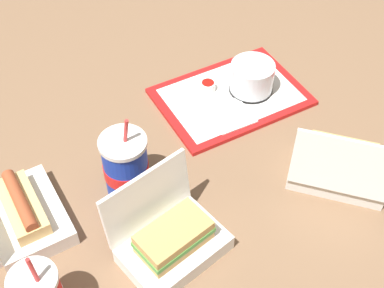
{
  "coord_description": "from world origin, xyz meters",
  "views": [
    {
      "loc": [
        -0.54,
        -0.6,
        0.95
      ],
      "look_at": [
        0.0,
        0.01,
        0.05
      ],
      "focal_mm": 50.0,
      "sensor_mm": 36.0,
      "label": 1
    }
  ],
  "objects_px": {
    "ketchup_cup": "(208,86)",
    "clamshell_hotdog_corner": "(18,213)",
    "plastic_fork": "(214,79)",
    "clamshell_sandwich_back": "(171,240)",
    "soda_cup_corner": "(126,167)",
    "clamshell_sandwich_right": "(339,166)",
    "food_tray": "(231,97)",
    "cake_container": "(252,78)"
  },
  "relations": [
    {
      "from": "clamshell_sandwich_right",
      "to": "cake_container",
      "type": "bearing_deg",
      "value": 79.42
    },
    {
      "from": "ketchup_cup",
      "to": "clamshell_sandwich_back",
      "type": "relative_size",
      "value": 0.2
    },
    {
      "from": "ketchup_cup",
      "to": "plastic_fork",
      "type": "relative_size",
      "value": 0.36
    },
    {
      "from": "plastic_fork",
      "to": "soda_cup_corner",
      "type": "bearing_deg",
      "value": -152.28
    },
    {
      "from": "clamshell_sandwich_back",
      "to": "soda_cup_corner",
      "type": "distance_m",
      "value": 0.19
    },
    {
      "from": "plastic_fork",
      "to": "soda_cup_corner",
      "type": "distance_m",
      "value": 0.42
    },
    {
      "from": "cake_container",
      "to": "clamshell_sandwich_right",
      "type": "distance_m",
      "value": 0.34
    },
    {
      "from": "soda_cup_corner",
      "to": "clamshell_hotdog_corner",
      "type": "bearing_deg",
      "value": 161.8
    },
    {
      "from": "food_tray",
      "to": "ketchup_cup",
      "type": "height_order",
      "value": "ketchup_cup"
    },
    {
      "from": "plastic_fork",
      "to": "clamshell_hotdog_corner",
      "type": "height_order",
      "value": "clamshell_hotdog_corner"
    },
    {
      "from": "plastic_fork",
      "to": "clamshell_sandwich_back",
      "type": "bearing_deg",
      "value": -134.28
    },
    {
      "from": "food_tray",
      "to": "clamshell_hotdog_corner",
      "type": "xyz_separation_m",
      "value": [
        -0.61,
        0.01,
        0.04
      ]
    },
    {
      "from": "cake_container",
      "to": "plastic_fork",
      "type": "height_order",
      "value": "cake_container"
    },
    {
      "from": "food_tray",
      "to": "clamshell_sandwich_back",
      "type": "bearing_deg",
      "value": -148.67
    },
    {
      "from": "cake_container",
      "to": "plastic_fork",
      "type": "distance_m",
      "value": 0.11
    },
    {
      "from": "cake_container",
      "to": "clamshell_sandwich_back",
      "type": "bearing_deg",
      "value": -153.59
    },
    {
      "from": "food_tray",
      "to": "cake_container",
      "type": "relative_size",
      "value": 3.64
    },
    {
      "from": "plastic_fork",
      "to": "clamshell_hotdog_corner",
      "type": "distance_m",
      "value": 0.62
    },
    {
      "from": "plastic_fork",
      "to": "soda_cup_corner",
      "type": "xyz_separation_m",
      "value": [
        -0.39,
        -0.14,
        0.06
      ]
    },
    {
      "from": "food_tray",
      "to": "clamshell_hotdog_corner",
      "type": "relative_size",
      "value": 1.73
    },
    {
      "from": "food_tray",
      "to": "ketchup_cup",
      "type": "relative_size",
      "value": 10.44
    },
    {
      "from": "plastic_fork",
      "to": "clamshell_hotdog_corner",
      "type": "bearing_deg",
      "value": -165.97
    },
    {
      "from": "food_tray",
      "to": "soda_cup_corner",
      "type": "height_order",
      "value": "soda_cup_corner"
    },
    {
      "from": "cake_container",
      "to": "soda_cup_corner",
      "type": "height_order",
      "value": "soda_cup_corner"
    },
    {
      "from": "food_tray",
      "to": "clamshell_sandwich_back",
      "type": "height_order",
      "value": "clamshell_sandwich_back"
    },
    {
      "from": "cake_container",
      "to": "food_tray",
      "type": "bearing_deg",
      "value": 159.4
    },
    {
      "from": "ketchup_cup",
      "to": "clamshell_hotdog_corner",
      "type": "bearing_deg",
      "value": -175.47
    },
    {
      "from": "cake_container",
      "to": "clamshell_sandwich_back",
      "type": "distance_m",
      "value": 0.52
    },
    {
      "from": "ketchup_cup",
      "to": "clamshell_hotdog_corner",
      "type": "relative_size",
      "value": 0.17
    },
    {
      "from": "soda_cup_corner",
      "to": "clamshell_sandwich_right",
      "type": "bearing_deg",
      "value": -37.64
    },
    {
      "from": "plastic_fork",
      "to": "clamshell_sandwich_right",
      "type": "bearing_deg",
      "value": -84.3
    },
    {
      "from": "cake_container",
      "to": "ketchup_cup",
      "type": "distance_m",
      "value": 0.12
    },
    {
      "from": "food_tray",
      "to": "clamshell_sandwich_back",
      "type": "xyz_separation_m",
      "value": [
        -0.41,
        -0.25,
        0.04
      ]
    },
    {
      "from": "cake_container",
      "to": "ketchup_cup",
      "type": "relative_size",
      "value": 2.87
    },
    {
      "from": "ketchup_cup",
      "to": "clamshell_sandwich_back",
      "type": "bearing_deg",
      "value": -141.21
    },
    {
      "from": "soda_cup_corner",
      "to": "clamshell_sandwich_back",
      "type": "bearing_deg",
      "value": -99.38
    },
    {
      "from": "food_tray",
      "to": "clamshell_hotdog_corner",
      "type": "distance_m",
      "value": 0.61
    },
    {
      "from": "food_tray",
      "to": "soda_cup_corner",
      "type": "relative_size",
      "value": 1.89
    },
    {
      "from": "clamshell_sandwich_back",
      "to": "food_tray",
      "type": "bearing_deg",
      "value": 31.33
    },
    {
      "from": "clamshell_sandwich_right",
      "to": "soda_cup_corner",
      "type": "relative_size",
      "value": 1.15
    },
    {
      "from": "ketchup_cup",
      "to": "soda_cup_corner",
      "type": "relative_size",
      "value": 0.18
    },
    {
      "from": "plastic_fork",
      "to": "clamshell_sandwich_right",
      "type": "height_order",
      "value": "clamshell_sandwich_right"
    }
  ]
}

